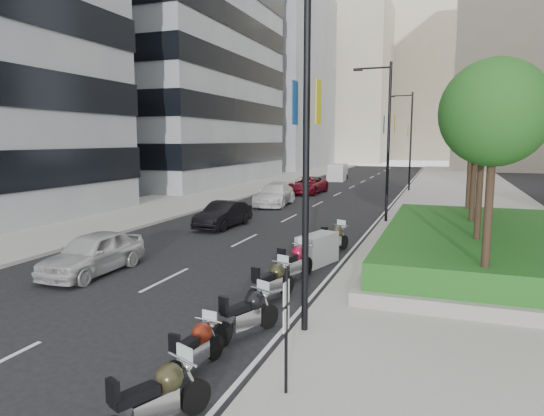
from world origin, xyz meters
The scene contains 30 objects.
ground centered at (0.00, 0.00, 0.00)m, with size 160.00×160.00×0.00m, color black.
sidewalk_right centered at (9.00, 30.00, 0.07)m, with size 10.00×100.00×0.15m, color #9E9B93.
sidewalk_left centered at (-12.00, 30.00, 0.07)m, with size 8.00×100.00×0.15m, color #9E9B93.
lane_edge centered at (3.70, 30.00, 0.01)m, with size 0.12×100.00×0.01m, color silver.
lane_centre centered at (-1.50, 30.00, 0.01)m, with size 0.12×100.00×0.01m, color silver.
building_grey_far centered at (-24.00, 70.00, 15.00)m, with size 22.00×26.00×30.00m, color gray.
building_cream_left centered at (-18.00, 100.00, 17.00)m, with size 26.00×24.00×34.00m, color #B7AD93.
building_cream_centre centered at (2.00, 120.00, 19.00)m, with size 30.00×24.00×38.00m, color #B7AD93.
planter centered at (10.00, 10.00, 0.35)m, with size 10.00×14.00×0.40m, color gray.
hedge centered at (10.00, 10.00, 0.95)m, with size 9.40×13.40×0.80m, color #144716.
tree_0 centered at (8.50, 4.00, 5.42)m, with size 2.80×2.80×6.30m.
tree_1 centered at (8.50, 8.00, 5.42)m, with size 2.80×2.80×6.30m.
tree_2 centered at (8.50, 12.00, 5.42)m, with size 2.80×2.80×6.30m.
tree_3 centered at (8.50, 16.00, 5.42)m, with size 2.80×2.80×6.30m.
lamp_post_0 centered at (4.14, 1.00, 5.07)m, with size 2.34×0.45×9.00m.
lamp_post_1 centered at (4.14, 18.00, 5.07)m, with size 2.34×0.45×9.00m.
lamp_post_2 centered at (4.14, 36.00, 5.07)m, with size 2.34×0.45×9.00m.
parking_sign centered at (4.80, -2.00, 1.46)m, with size 0.06×0.32×2.50m.
motorcycle_0 centered at (3.14, -3.64, 0.59)m, with size 1.07×2.10×1.11m.
motorcycle_1 centered at (2.73, -1.59, 0.53)m, with size 0.66×1.98×0.99m.
motorcycle_2 centered at (3.01, 0.46, 0.58)m, with size 1.05×2.06×1.09m.
motorcycle_3 centered at (2.70, 3.10, 0.59)m, with size 0.91×2.16×1.11m.
motorcycle_4 centered at (2.71, 5.32, 0.64)m, with size 0.89×2.35×1.19m.
motorcycle_5 centered at (2.90, 7.71, 0.59)m, with size 1.32×2.09×1.18m.
motorcycle_6 centered at (3.08, 9.86, 0.61)m, with size 0.99×2.20×1.14m.
car_a centered at (-4.35, 3.82, 0.75)m, with size 1.76×4.38×1.49m, color silver.
car_b centered at (-3.95, 13.79, 0.71)m, with size 1.49×4.29×1.41m, color black.
car_c centered at (-4.29, 23.25, 0.78)m, with size 2.19×5.40×1.57m, color white.
car_d centered at (-4.16, 31.67, 0.76)m, with size 2.51×5.44×1.51m, color maroon.
delivery_van centered at (-4.56, 46.36, 0.90)m, with size 2.08×4.72×1.93m.
Camera 1 is at (7.37, -9.93, 4.75)m, focal length 32.00 mm.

